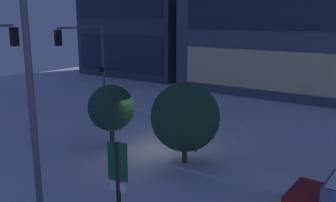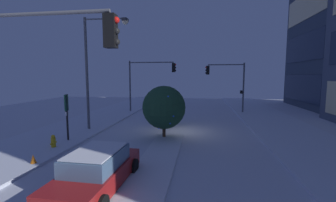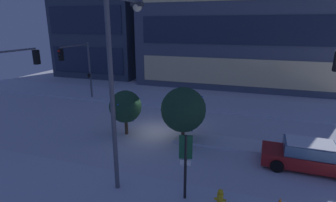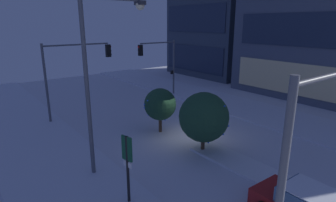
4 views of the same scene
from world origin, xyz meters
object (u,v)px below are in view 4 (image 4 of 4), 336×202
(traffic_light_corner_near_left, at_px, (75,65))
(parking_info_sign, at_px, (127,162))
(traffic_light_corner_far_left, at_px, (160,59))
(street_lamp_arched, at_px, (103,63))
(decorated_tree_median, at_px, (204,117))
(traffic_light_corner_near_right, at_px, (332,136))
(decorated_tree_left_of_median, at_px, (160,104))

(traffic_light_corner_near_left, xyz_separation_m, parking_info_sign, (12.14, -2.45, -2.24))
(traffic_light_corner_far_left, bearing_deg, traffic_light_corner_near_left, 6.94)
(street_lamp_arched, bearing_deg, parking_info_sign, -104.05)
(decorated_tree_median, bearing_deg, parking_info_sign, -74.24)
(street_lamp_arched, bearing_deg, traffic_light_corner_near_right, -81.17)
(decorated_tree_median, distance_m, decorated_tree_left_of_median, 3.99)
(traffic_light_corner_near_right, bearing_deg, decorated_tree_left_of_median, 74.81)
(traffic_light_corner_far_left, height_order, decorated_tree_left_of_median, traffic_light_corner_far_left)
(traffic_light_corner_near_right, relative_size, parking_info_sign, 2.09)
(traffic_light_corner_far_left, xyz_separation_m, traffic_light_corner_near_right, (19.51, -8.82, 0.61))
(traffic_light_corner_far_left, xyz_separation_m, street_lamp_arched, (10.07, -10.68, 1.59))
(traffic_light_corner_near_right, height_order, street_lamp_arched, street_lamp_arched)
(traffic_light_corner_near_right, distance_m, decorated_tree_median, 8.99)
(traffic_light_corner_near_right, distance_m, parking_info_sign, 7.24)
(street_lamp_arched, distance_m, decorated_tree_median, 6.43)
(street_lamp_arched, bearing_deg, traffic_light_corner_near_left, 76.38)
(decorated_tree_left_of_median, bearing_deg, traffic_light_corner_near_left, -153.00)
(decorated_tree_median, height_order, decorated_tree_left_of_median, decorated_tree_median)
(traffic_light_corner_near_right, xyz_separation_m, street_lamp_arched, (-9.44, -1.86, 0.99))
(traffic_light_corner_near_left, relative_size, traffic_light_corner_near_right, 0.93)
(parking_info_sign, bearing_deg, decorated_tree_median, 2.74)
(traffic_light_corner_near_left, bearing_deg, traffic_light_corner_near_right, -89.80)
(traffic_light_corner_far_left, xyz_separation_m, decorated_tree_median, (11.55, -5.40, -1.78))
(traffic_light_corner_far_left, relative_size, traffic_light_corner_near_right, 0.89)
(traffic_light_corner_near_right, bearing_deg, decorated_tree_median, 66.78)
(traffic_light_corner_near_right, xyz_separation_m, decorated_tree_left_of_median, (-11.94, 3.24, -2.52))
(traffic_light_corner_near_left, distance_m, decorated_tree_left_of_median, 7.61)
(traffic_light_corner_far_left, height_order, street_lamp_arched, street_lamp_arched)
(parking_info_sign, bearing_deg, street_lamp_arched, 65.24)
(parking_info_sign, height_order, decorated_tree_left_of_median, decorated_tree_left_of_median)
(traffic_light_corner_near_left, xyz_separation_m, traffic_light_corner_near_right, (18.43, 0.06, 0.30))
(street_lamp_arched, height_order, parking_info_sign, street_lamp_arched)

